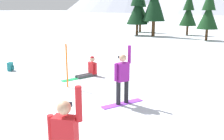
{
  "coord_description": "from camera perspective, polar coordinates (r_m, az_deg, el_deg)",
  "views": [
    {
      "loc": [
        5.59,
        -3.99,
        3.14
      ],
      "look_at": [
        1.56,
        3.74,
        1.0
      ],
      "focal_mm": 40.07,
      "sensor_mm": 36.0,
      "label": 1
    }
  ],
  "objects": [
    {
      "name": "backpack_teal",
      "position": [
        14.02,
        -22.16,
        0.72
      ],
      "size": [
        0.35,
        0.37,
        0.47
      ],
      "color": "#1E7A7F",
      "rests_on": "ground_plane"
    },
    {
      "name": "snowboarder_background",
      "position": [
        11.95,
        -5.18,
        0.13
      ],
      "size": [
        1.06,
        1.78,
        0.96
      ],
      "color": "#4C4C51",
      "rests_on": "ground_plane"
    },
    {
      "name": "trail_marker_pole",
      "position": [
        10.24,
        -10.26,
        0.91
      ],
      "size": [
        0.06,
        0.06,
        1.79
      ],
      "primitive_type": "cylinder",
      "color": "orange",
      "rests_on": "ground_plane"
    },
    {
      "name": "pine_tree_leaning",
      "position": [
        27.23,
        21.16,
        12.32
      ],
      "size": [
        2.06,
        2.06,
        5.26
      ],
      "color": "#472D19",
      "rests_on": "ground_plane"
    },
    {
      "name": "snowboarder_midground",
      "position": [
        8.26,
        2.42,
        -1.73
      ],
      "size": [
        1.04,
        1.47,
        1.98
      ],
      "color": "#993FD8",
      "rests_on": "ground_plane"
    },
    {
      "name": "pine_tree_broad",
      "position": [
        32.15,
        17.06,
        12.67
      ],
      "size": [
        2.07,
        2.07,
        5.22
      ],
      "color": "#472D19",
      "rests_on": "ground_plane"
    },
    {
      "name": "pine_tree_short",
      "position": [
        35.2,
        6.53,
        13.87
      ],
      "size": [
        2.42,
        2.42,
        5.95
      ],
      "color": "#472D19",
      "rests_on": "ground_plane"
    },
    {
      "name": "pine_tree_slender",
      "position": [
        30.6,
        5.83,
        14.06
      ],
      "size": [
        2.56,
        2.56,
        6.09
      ],
      "color": "#472D19",
      "rests_on": "ground_plane"
    }
  ]
}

